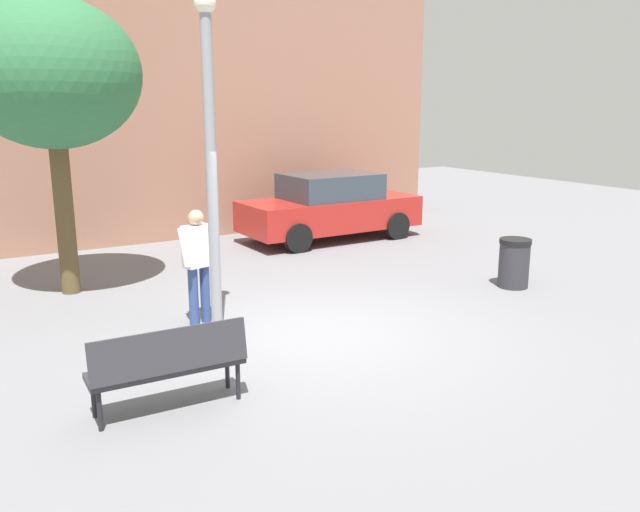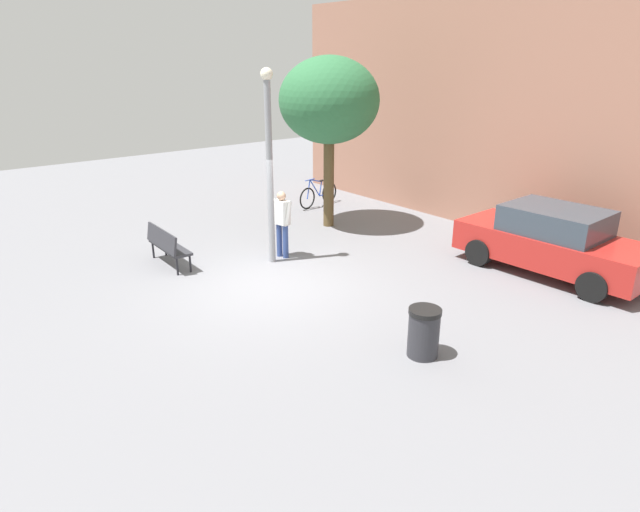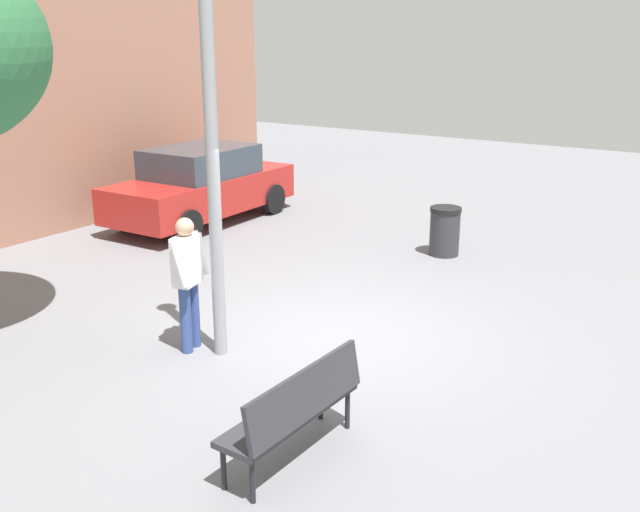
# 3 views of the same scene
# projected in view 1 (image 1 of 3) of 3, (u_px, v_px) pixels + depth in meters

# --- Properties ---
(ground_plane) EXTENTS (36.00, 36.00, 0.00)m
(ground_plane) POSITION_uv_depth(u_px,v_px,m) (321.00, 332.00, 9.00)
(ground_plane) COLOR slate
(building_facade) EXTENTS (14.96, 2.00, 6.45)m
(building_facade) POSITION_uv_depth(u_px,v_px,m) (144.00, 99.00, 15.05)
(building_facade) COLOR #9E6B56
(building_facade) RESTS_ON ground_plane
(lamppost) EXTENTS (0.28, 0.28, 4.50)m
(lamppost) POSITION_uv_depth(u_px,v_px,m) (211.00, 149.00, 8.54)
(lamppost) COLOR gray
(lamppost) RESTS_ON ground_plane
(person_by_lamppost) EXTENTS (0.63, 0.39, 1.67)m
(person_by_lamppost) POSITION_uv_depth(u_px,v_px,m) (198.00, 259.00, 9.16)
(person_by_lamppost) COLOR #334784
(person_by_lamppost) RESTS_ON ground_plane
(park_bench) EXTENTS (1.61, 0.52, 0.92)m
(park_bench) POSITION_uv_depth(u_px,v_px,m) (168.00, 362.00, 6.57)
(park_bench) COLOR #2D2D33
(park_bench) RESTS_ON ground_plane
(plaza_tree) EXTENTS (2.78, 2.78, 4.76)m
(plaza_tree) POSITION_uv_depth(u_px,v_px,m) (52.00, 75.00, 10.10)
(plaza_tree) COLOR brown
(plaza_tree) RESTS_ON ground_plane
(parked_car_red) EXTENTS (4.24, 1.90, 1.55)m
(parked_car_red) POSITION_uv_depth(u_px,v_px,m) (330.00, 207.00, 15.04)
(parked_car_red) COLOR #AD231E
(parked_car_red) RESTS_ON ground_plane
(trash_bin) EXTENTS (0.54, 0.54, 0.86)m
(trash_bin) POSITION_uv_depth(u_px,v_px,m) (514.00, 263.00, 11.14)
(trash_bin) COLOR #2D2D33
(trash_bin) RESTS_ON ground_plane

